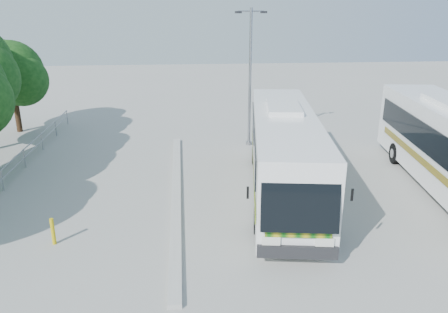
{
  "coord_description": "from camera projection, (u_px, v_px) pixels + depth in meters",
  "views": [
    {
      "loc": [
        -1.94,
        -15.92,
        7.69
      ],
      "look_at": [
        -0.15,
        2.22,
        1.54
      ],
      "focal_mm": 35.0,
      "sensor_mm": 36.0,
      "label": 1
    }
  ],
  "objects": [
    {
      "name": "ground",
      "position": [
        233.0,
        210.0,
        17.65
      ],
      "size": [
        100.0,
        100.0,
        0.0
      ],
      "primitive_type": "plane",
      "color": "gray",
      "rests_on": "ground"
    },
    {
      "name": "kerb_divider",
      "position": [
        176.0,
        191.0,
        19.3
      ],
      "size": [
        0.4,
        16.0,
        0.15
      ],
      "primitive_type": "cube",
      "color": "#B2B2AD",
      "rests_on": "ground"
    },
    {
      "name": "railing",
      "position": [
        9.0,
        167.0,
        20.26
      ],
      "size": [
        0.06,
        22.0,
        1.0
      ],
      "color": "gray",
      "rests_on": "ground"
    },
    {
      "name": "tree_far_e",
      "position": [
        12.0,
        73.0,
        27.77
      ],
      "size": [
        4.54,
        4.28,
        5.92
      ],
      "color": "#382314",
      "rests_on": "ground"
    },
    {
      "name": "coach_main",
      "position": [
        284.0,
        150.0,
        18.92
      ],
      "size": [
        4.38,
        12.79,
        3.48
      ],
      "rotation": [
        0.0,
        0.0,
        -0.15
      ],
      "color": "white",
      "rests_on": "ground"
    },
    {
      "name": "lamppost",
      "position": [
        250.0,
        72.0,
        24.81
      ],
      "size": [
        1.86,
        0.76,
        7.8
      ],
      "rotation": [
        0.0,
        0.0,
        0.32
      ],
      "color": "gray",
      "rests_on": "ground"
    },
    {
      "name": "bollard",
      "position": [
        53.0,
        231.0,
        14.94
      ],
      "size": [
        0.16,
        0.16,
        0.96
      ],
      "primitive_type": "cylinder",
      "rotation": [
        0.0,
        0.0,
        -0.21
      ],
      "color": "#C4AA0B",
      "rests_on": "ground"
    }
  ]
}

